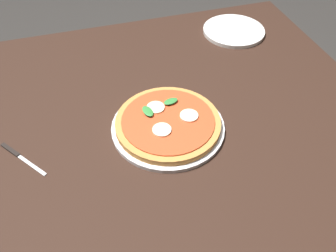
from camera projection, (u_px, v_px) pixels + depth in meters
The scene contains 6 objects.
ground_plane at pixel (145, 249), 1.57m from camera, with size 6.00×6.00×0.00m, color #2D2B28.
dining_table at pixel (135, 146), 1.08m from camera, with size 1.51×1.17×0.78m.
serving_tray at pixel (168, 127), 1.01m from camera, with size 0.32×0.32×0.01m, color silver.
pizza at pixel (168, 122), 1.00m from camera, with size 0.30×0.30×0.03m.
plate_white at pixel (234, 31), 1.38m from camera, with size 0.24×0.24×0.01m, color white.
knife at pixel (18, 155), 0.94m from camera, with size 0.11×0.15×0.01m.
Camera 1 is at (-0.11, -0.71, 1.50)m, focal length 38.03 mm.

